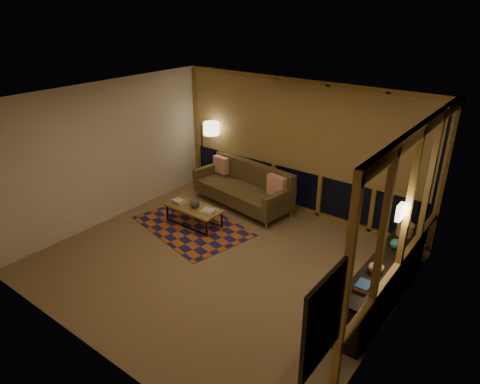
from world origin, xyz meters
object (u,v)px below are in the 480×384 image
Objects in this scene: coffee_table at (194,216)px; sofa at (242,187)px; bookshelf at (384,278)px; floor_lamp at (202,153)px.

sofa is at bearing 78.94° from coffee_table.
sofa is 1.91× the size of coffee_table.
sofa is at bearing 160.69° from bookshelf.
floor_lamp is (-1.15, 1.57, 0.61)m from coffee_table.
sofa is 1.26m from coffee_table.
floor_lamp is 5.15m from bookshelf.
coffee_table is at bearing -41.16° from floor_lamp.
floor_lamp is (-1.41, 0.36, 0.36)m from sofa.
coffee_table is 3.73m from bookshelf.
floor_lamp is at bearing 174.20° from sofa.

